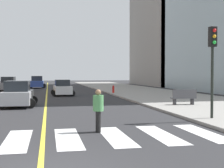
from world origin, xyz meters
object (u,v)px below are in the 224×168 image
car_white_third (63,88)px  pedestrian_crossing (98,109)px  car_blue_nearest (37,82)px  park_bench (184,97)px  traffic_light_near_corner (213,54)px  fire_hydrant (113,89)px  car_gray_second (9,84)px  car_silver_fourth (18,95)px

car_white_third → pedestrian_crossing: size_ratio=2.29×
car_blue_nearest → park_bench: size_ratio=2.52×
traffic_light_near_corner → fire_hydrant: (-0.56, 21.98, -2.81)m
car_white_third → fire_hydrant: size_ratio=4.50×
traffic_light_near_corner → park_bench: bearing=-102.8°
car_gray_second → car_silver_fourth: (3.36, -22.97, -0.05)m
fire_hydrant → park_bench: bearing=-82.1°
park_bench → car_blue_nearest: bearing=22.2°
car_gray_second → traffic_light_near_corner: 34.95m
car_blue_nearest → park_bench: bearing=-70.5°
pedestrian_crossing → car_gray_second: bearing=15.4°
car_gray_second → fire_hydrant: size_ratio=5.10×
car_silver_fourth → fire_hydrant: car_silver_fourth is taller
car_white_third → fire_hydrant: (6.03, 1.48, -0.24)m
car_blue_nearest → car_silver_fourth: car_blue_nearest is taller
car_gray_second → park_bench: (15.17, -25.29, -0.24)m
car_white_third → traffic_light_near_corner: traffic_light_near_corner is taller
car_gray_second → car_silver_fourth: size_ratio=1.06×
car_blue_nearest → car_white_third: 19.60m
car_silver_fourth → park_bench: car_silver_fourth is taller
car_blue_nearest → park_bench: 34.96m
park_bench → car_white_third: bearing=33.7°
traffic_light_near_corner → fire_hydrant: 22.17m
car_blue_nearest → car_silver_fourth: size_ratio=1.08×
park_bench → fire_hydrant: 15.33m
park_bench → fire_hydrant: park_bench is taller
pedestrian_crossing → fire_hydrant: bearing=-10.2°
car_gray_second → fire_hydrant: (13.08, -10.10, -0.35)m
traffic_light_near_corner → pedestrian_crossing: 6.84m
fire_hydrant → pedestrian_crossing: bearing=-103.1°
traffic_light_near_corner → car_silver_fourth: bearing=-41.6°
car_white_third → fire_hydrant: bearing=-168.8°
car_blue_nearest → park_bench: car_blue_nearest is taller
car_gray_second → traffic_light_near_corner: (13.64, -32.08, 2.46)m
car_gray_second → pedestrian_crossing: size_ratio=2.59×
car_blue_nearest → pedestrian_crossing: car_blue_nearest is taller
car_silver_fourth → pedestrian_crossing: bearing=-68.0°
car_gray_second → traffic_light_near_corner: bearing=-64.7°
fire_hydrant → car_blue_nearest: bearing=117.8°
car_blue_nearest → pedestrian_crossing: bearing=-84.4°
car_blue_nearest → traffic_light_near_corner: bearing=-75.6°
car_silver_fourth → traffic_light_near_corner: size_ratio=0.93×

